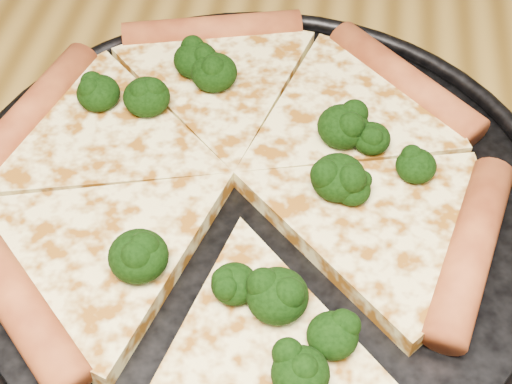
# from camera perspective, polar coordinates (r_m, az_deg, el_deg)

# --- Properties ---
(pizza_pan) EXTENTS (0.42, 0.42, 0.02)m
(pizza_pan) POSITION_cam_1_polar(r_m,az_deg,el_deg) (0.52, -0.00, -0.59)
(pizza_pan) COLOR black
(pizza_pan) RESTS_ON dining_table
(pizza) EXTENTS (0.38, 0.42, 0.03)m
(pizza) POSITION_cam_1_polar(r_m,az_deg,el_deg) (0.52, -1.59, 0.71)
(pizza) COLOR #FFF19C
(pizza) RESTS_ON pizza_pan
(broccoli_florets) EXTENTS (0.26, 0.28, 0.03)m
(broccoli_florets) POSITION_cam_1_polar(r_m,az_deg,el_deg) (0.50, -0.27, 1.32)
(broccoli_florets) COLOR black
(broccoli_florets) RESTS_ON pizza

